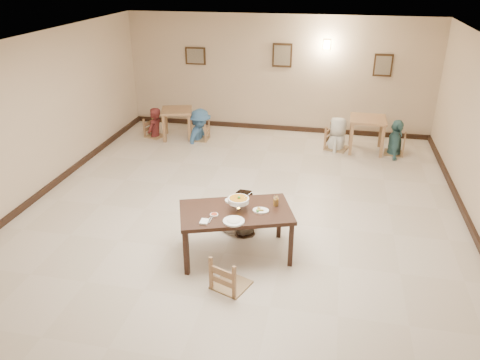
% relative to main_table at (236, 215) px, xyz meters
% --- Properties ---
extents(floor, '(10.00, 10.00, 0.00)m').
position_rel_main_table_xyz_m(floor, '(-0.18, 1.10, -0.70)').
color(floor, beige).
rests_on(floor, ground).
extents(ceiling, '(10.00, 10.00, 0.00)m').
position_rel_main_table_xyz_m(ceiling, '(-0.18, 1.10, 2.30)').
color(ceiling, white).
rests_on(ceiling, wall_back).
extents(wall_back, '(10.00, 0.00, 10.00)m').
position_rel_main_table_xyz_m(wall_back, '(-0.18, 6.10, 0.80)').
color(wall_back, beige).
rests_on(wall_back, floor).
extents(wall_left, '(0.00, 10.00, 10.00)m').
position_rel_main_table_xyz_m(wall_left, '(-4.18, 1.10, 0.80)').
color(wall_left, beige).
rests_on(wall_left, floor).
extents(baseboard_back, '(8.00, 0.06, 0.12)m').
position_rel_main_table_xyz_m(baseboard_back, '(-0.18, 6.07, -0.64)').
color(baseboard_back, black).
rests_on(baseboard_back, floor).
extents(baseboard_left, '(0.06, 10.00, 0.12)m').
position_rel_main_table_xyz_m(baseboard_left, '(-4.15, 1.10, -0.64)').
color(baseboard_left, black).
rests_on(baseboard_left, floor).
extents(baseboard_right, '(0.06, 10.00, 0.12)m').
position_rel_main_table_xyz_m(baseboard_right, '(3.79, 1.10, -0.64)').
color(baseboard_right, black).
rests_on(baseboard_right, floor).
extents(picture_a, '(0.55, 0.04, 0.45)m').
position_rel_main_table_xyz_m(picture_a, '(-2.38, 6.05, 1.20)').
color(picture_a, '#311F10').
rests_on(picture_a, wall_back).
extents(picture_b, '(0.50, 0.04, 0.60)m').
position_rel_main_table_xyz_m(picture_b, '(-0.08, 6.05, 1.30)').
color(picture_b, '#311F10').
rests_on(picture_b, wall_back).
extents(picture_c, '(0.45, 0.04, 0.55)m').
position_rel_main_table_xyz_m(picture_c, '(2.42, 6.05, 1.15)').
color(picture_c, '#311F10').
rests_on(picture_c, wall_back).
extents(wall_sconce, '(0.16, 0.05, 0.22)m').
position_rel_main_table_xyz_m(wall_sconce, '(1.02, 6.06, 1.60)').
color(wall_sconce, '#FFD88C').
rests_on(wall_sconce, wall_back).
extents(main_table, '(1.88, 1.44, 0.78)m').
position_rel_main_table_xyz_m(main_table, '(0.00, 0.00, 0.00)').
color(main_table, '#311B11').
rests_on(main_table, floor).
extents(chair_far, '(0.42, 0.42, 0.89)m').
position_rel_main_table_xyz_m(chair_far, '(-0.06, 0.78, -0.26)').
color(chair_far, '#A1835C').
rests_on(chair_far, floor).
extents(chair_near, '(0.47, 0.47, 0.99)m').
position_rel_main_table_xyz_m(chair_near, '(0.10, -0.78, -0.21)').
color(chair_near, '#A1835C').
rests_on(chair_near, floor).
extents(main_diner, '(0.87, 0.75, 1.55)m').
position_rel_main_table_xyz_m(main_diner, '(-0.06, 0.71, 0.07)').
color(main_diner, gray).
rests_on(main_diner, floor).
extents(curry_warmer, '(0.35, 0.31, 0.28)m').
position_rel_main_table_xyz_m(curry_warmer, '(0.04, 0.02, 0.25)').
color(curry_warmer, silver).
rests_on(curry_warmer, main_table).
extents(rice_plate_far, '(0.30, 0.30, 0.07)m').
position_rel_main_table_xyz_m(rice_plate_far, '(-0.08, 0.28, 0.10)').
color(rice_plate_far, white).
rests_on(rice_plate_far, main_table).
extents(rice_plate_near, '(0.31, 0.31, 0.07)m').
position_rel_main_table_xyz_m(rice_plate_near, '(0.04, -0.34, 0.10)').
color(rice_plate_near, white).
rests_on(rice_plate_near, main_table).
extents(fried_plate, '(0.25, 0.25, 0.05)m').
position_rel_main_table_xyz_m(fried_plate, '(0.37, 0.06, 0.10)').
color(fried_plate, white).
rests_on(fried_plate, main_table).
extents(chili_dish, '(0.12, 0.12, 0.03)m').
position_rel_main_table_xyz_m(chili_dish, '(-0.28, -0.21, 0.09)').
color(chili_dish, white).
rests_on(chili_dish, main_table).
extents(napkin_cutlery, '(0.14, 0.23, 0.03)m').
position_rel_main_table_xyz_m(napkin_cutlery, '(-0.36, -0.44, 0.09)').
color(napkin_cutlery, white).
rests_on(napkin_cutlery, main_table).
extents(drink_glass, '(0.08, 0.08, 0.16)m').
position_rel_main_table_xyz_m(drink_glass, '(0.57, 0.27, 0.15)').
color(drink_glass, white).
rests_on(drink_glass, main_table).
extents(bg_table_left, '(0.94, 0.94, 0.76)m').
position_rel_main_table_xyz_m(bg_table_left, '(-2.60, 4.93, -0.08)').
color(bg_table_left, '#9D714B').
rests_on(bg_table_left, floor).
extents(bg_table_right, '(0.83, 0.83, 0.82)m').
position_rel_main_table_xyz_m(bg_table_right, '(2.14, 4.94, -0.02)').
color(bg_table_right, '#9D714B').
rests_on(bg_table_right, floor).
extents(bg_chair_ll, '(0.43, 0.43, 0.92)m').
position_rel_main_table_xyz_m(bg_chair_ll, '(-3.21, 4.88, -0.24)').
color(bg_chair_ll, '#A1835C').
rests_on(bg_chair_ll, floor).
extents(bg_chair_lr, '(0.42, 0.42, 0.90)m').
position_rel_main_table_xyz_m(bg_chair_lr, '(-1.99, 4.89, -0.25)').
color(bg_chair_lr, '#A1835C').
rests_on(bg_chair_lr, floor).
extents(bg_chair_rl, '(0.51, 0.51, 1.09)m').
position_rel_main_table_xyz_m(bg_chair_rl, '(1.46, 4.95, -0.16)').
color(bg_chair_rl, '#A1835C').
rests_on(bg_chair_rl, floor).
extents(bg_chair_rr, '(0.44, 0.44, 0.94)m').
position_rel_main_table_xyz_m(bg_chair_rr, '(2.81, 4.91, -0.23)').
color(bg_chair_rr, '#A1835C').
rests_on(bg_chair_rr, floor).
extents(bg_diner_a, '(0.45, 0.61, 1.54)m').
position_rel_main_table_xyz_m(bg_diner_a, '(-3.21, 4.88, 0.07)').
color(bg_diner_a, '#5B1F1F').
rests_on(bg_diner_a, floor).
extents(bg_diner_b, '(0.76, 1.13, 1.61)m').
position_rel_main_table_xyz_m(bg_diner_b, '(-1.99, 4.89, 0.11)').
color(bg_diner_b, teal).
rests_on(bg_diner_b, floor).
extents(bg_diner_c, '(0.60, 0.84, 1.59)m').
position_rel_main_table_xyz_m(bg_diner_c, '(1.46, 4.95, 0.09)').
color(bg_diner_c, silver).
rests_on(bg_diner_c, floor).
extents(bg_diner_d, '(0.45, 0.99, 1.66)m').
position_rel_main_table_xyz_m(bg_diner_d, '(2.81, 4.91, 0.13)').
color(bg_diner_d, teal).
rests_on(bg_diner_d, floor).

